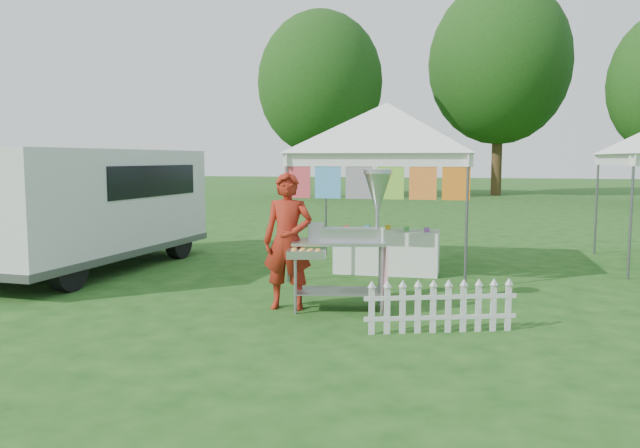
# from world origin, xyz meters

# --- Properties ---
(ground) EXTENTS (120.00, 120.00, 0.00)m
(ground) POSITION_xyz_m (0.00, 0.00, 0.00)
(ground) COLOR #174212
(ground) RESTS_ON ground
(canopy_main) EXTENTS (4.24, 4.24, 3.45)m
(canopy_main) POSITION_xyz_m (0.00, 3.49, 2.99)
(canopy_main) COLOR #59595E
(canopy_main) RESTS_ON ground
(tree_left) EXTENTS (6.40, 6.40, 9.53)m
(tree_left) POSITION_xyz_m (-6.00, 24.00, 5.83)
(tree_left) COLOR #3C2A16
(tree_left) RESTS_ON ground
(tree_mid) EXTENTS (7.60, 7.60, 11.52)m
(tree_mid) POSITION_xyz_m (3.00, 28.00, 7.14)
(tree_mid) COLOR #3C2A16
(tree_mid) RESTS_ON ground
(donut_cart) EXTENTS (1.37, 1.14, 1.88)m
(donut_cart) POSITION_xyz_m (-0.03, 0.42, 1.10)
(donut_cart) COLOR gray
(donut_cart) RESTS_ON ground
(vendor) EXTENTS (0.68, 0.46, 1.83)m
(vendor) POSITION_xyz_m (-0.90, 0.30, 0.92)
(vendor) COLOR maroon
(vendor) RESTS_ON ground
(cargo_van) EXTENTS (2.44, 5.36, 2.17)m
(cargo_van) POSITION_xyz_m (-5.25, 2.43, 1.17)
(cargo_van) COLOR silver
(cargo_van) RESTS_ON ground
(picket_fence) EXTENTS (1.71, 0.60, 0.56)m
(picket_fence) POSITION_xyz_m (1.15, -0.43, 0.29)
(picket_fence) COLOR silver
(picket_fence) RESTS_ON ground
(display_table) EXTENTS (1.80, 0.70, 0.76)m
(display_table) POSITION_xyz_m (0.06, 3.23, 0.38)
(display_table) COLOR white
(display_table) RESTS_ON ground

